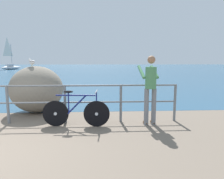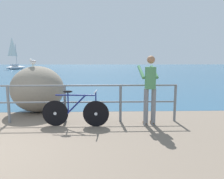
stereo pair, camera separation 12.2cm
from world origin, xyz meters
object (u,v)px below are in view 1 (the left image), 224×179
Objects in this scene: sailboat at (11,66)px; bicycle at (76,111)px; seagull at (32,62)px; breakwater_boulder_main at (37,89)px; person_at_railing at (150,87)px.

bicycle is at bearing -128.07° from sailboat.
sailboat reaches higher than seagull.
person_at_railing is at bearing -23.92° from breakwater_boulder_main.
sailboat is at bearing 119.96° from bicycle.
person_at_railing is 3.73m from seagull.
seagull is at bearing 140.54° from bicycle.
sailboat is (-15.52, 33.88, -0.03)m from breakwater_boulder_main.
breakwater_boulder_main is (-1.45, 1.55, 0.35)m from bicycle.
person_at_railing is (1.89, 0.07, 0.60)m from bicycle.
breakwater_boulder_main is at bearing 60.16° from person_at_railing.
breakwater_boulder_main is 37.26m from sailboat.
breakwater_boulder_main reaches higher than bicycle.
sailboat reaches higher than breakwater_boulder_main.
seagull is at bearing -125.42° from breakwater_boulder_main.
sailboat is at bearing 22.15° from person_at_railing.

